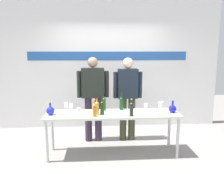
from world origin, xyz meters
TOP-DOWN VIEW (x-y plane):
  - ground_plane at (0.00, 0.00)m, footprint 10.00×10.00m
  - back_wall at (0.00, 1.55)m, footprint 5.29×0.11m
  - display_table at (0.00, 0.00)m, footprint 2.33×0.56m
  - decanter_blue_left at (-1.06, -0.03)m, footprint 0.14×0.14m
  - decanter_blue_right at (1.06, -0.03)m, footprint 0.13×0.13m
  - presenter_left at (-0.35, 0.64)m, footprint 0.64×0.22m
  - presenter_right at (0.35, 0.64)m, footprint 0.58×0.22m
  - wine_bottle_0 at (-0.15, 0.20)m, footprint 0.07×0.07m
  - wine_bottle_1 at (0.18, 0.22)m, footprint 0.07×0.07m
  - wine_bottle_2 at (-0.18, -0.06)m, footprint 0.07×0.07m
  - wine_bottle_3 at (-0.27, -0.07)m, footprint 0.07×0.07m
  - wine_bottle_4 at (0.30, -0.19)m, footprint 0.07×0.07m
  - wine_bottle_5 at (-0.31, -0.19)m, footprint 0.07×0.07m
  - wine_glass_left_0 at (-0.73, 0.11)m, footprint 0.07×0.07m
  - wine_glass_left_1 at (-0.58, -0.14)m, footprint 0.07×0.07m
  - wine_glass_left_2 at (-0.83, 0.21)m, footprint 0.07×0.07m
  - wine_glass_right_0 at (0.87, 0.12)m, footprint 0.06×0.06m
  - wine_glass_right_1 at (0.62, 0.14)m, footprint 0.07×0.07m
  - wine_glass_right_2 at (0.93, 0.19)m, footprint 0.06×0.06m

SIDE VIEW (x-z plane):
  - ground_plane at x=0.00m, z-range 0.00..0.00m
  - display_table at x=0.00m, z-range 0.31..1.07m
  - decanter_blue_right at x=1.06m, z-range 0.72..0.94m
  - decanter_blue_left at x=-1.06m, z-range 0.73..0.94m
  - wine_glass_right_1 at x=0.62m, z-range 0.79..0.91m
  - wine_glass_right_2 at x=0.93m, z-range 0.79..0.94m
  - wine_glass_left_1 at x=-0.58m, z-range 0.79..0.94m
  - wine_glass_right_0 at x=0.87m, z-range 0.79..0.94m
  - wine_glass_left_2 at x=-0.83m, z-range 0.79..0.95m
  - wine_glass_left_0 at x=-0.73m, z-range 0.79..0.95m
  - wine_bottle_5 at x=-0.31m, z-range 0.73..1.03m
  - wine_bottle_2 at x=-0.18m, z-range 0.74..1.03m
  - wine_bottle_3 at x=-0.27m, z-range 0.74..1.03m
  - wine_bottle_4 at x=0.30m, z-range 0.74..1.03m
  - wine_bottle_0 at x=-0.15m, z-range 0.74..1.04m
  - wine_bottle_1 at x=0.18m, z-range 0.73..1.05m
  - presenter_right at x=0.35m, z-range 0.12..1.82m
  - presenter_left at x=-0.35m, z-range 0.14..1.85m
  - back_wall at x=0.00m, z-range 0.00..3.00m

